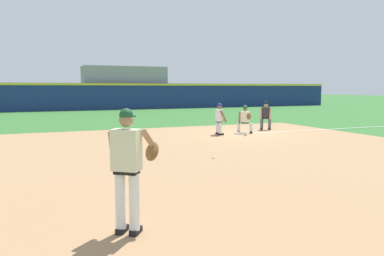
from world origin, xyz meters
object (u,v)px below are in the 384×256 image
Objects in this scene: first_baseman at (245,118)px; baserunner at (219,118)px; first_base_bag at (239,133)px; pitcher at (129,163)px; baseball at (213,157)px; umpire at (266,114)px.

first_baseman is 0.92× the size of baserunner.
first_base_bag is 0.26× the size of baserunner.
baseball is at bearing 52.55° from pitcher.
baserunner is at bearing 56.97° from pitcher.
baserunner is at bearing 61.58° from baseball.
baserunner is 3.21m from umpire.
baserunner is (-1.37, -0.01, 0.06)m from first_baseman.
umpire is at bearing 26.67° from first_baseman.
first_base_bag is at bearing 52.98° from baseball.
baserunner reaches higher than first_baseman.
baserunner is at bearing -179.50° from first_baseman.
pitcher reaches higher than first_base_bag.
first_base_bag is at bearing -153.70° from umpire.
pitcher is at bearing -128.19° from first_baseman.
umpire is (2.13, 1.05, 0.75)m from first_base_bag.
umpire is at bearing 48.57° from pitcher.
umpire reaches higher than baseball.
first_baseman reaches higher than first_base_bag.
first_baseman is 1.37m from baserunner.
pitcher is (-7.45, -9.80, 1.01)m from first_base_bag.
pitcher is 11.91m from baserunner.
baseball is 0.05× the size of baserunner.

